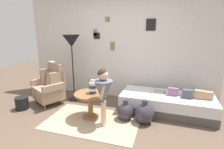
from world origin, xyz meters
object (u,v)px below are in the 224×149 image
(vase_striped, at_px, (93,87))
(magazine_basket, at_px, (22,103))
(daybed, at_px, (166,104))
(person_child, at_px, (103,90))
(armchair, at_px, (51,85))
(floor_lamp, at_px, (71,44))
(demijohn_near, at_px, (125,112))
(book_on_daybed, at_px, (159,92))
(side_table, at_px, (90,100))
(demijohn_far, at_px, (144,113))

(vase_striped, relative_size, magazine_basket, 0.99)
(daybed, distance_m, person_child, 1.49)
(armchair, xyz_separation_m, vase_striped, (1.24, -0.37, 0.20))
(floor_lamp, height_order, demijohn_near, floor_lamp)
(book_on_daybed, distance_m, magazine_basket, 3.06)
(book_on_daybed, height_order, magazine_basket, book_on_daybed)
(side_table, relative_size, demijohn_near, 1.53)
(vase_striped, height_order, demijohn_far, vase_striped)
(demijohn_far, bearing_deg, floor_lamp, 160.91)
(vase_striped, xyz_separation_m, magazine_basket, (-1.67, -0.13, -0.50))
(daybed, xyz_separation_m, side_table, (-1.46, -0.68, 0.18))
(floor_lamp, bearing_deg, magazine_basket, -134.75)
(floor_lamp, relative_size, demijohn_near, 3.90)
(demijohn_near, height_order, demijohn_far, demijohn_far)
(demijohn_near, bearing_deg, daybed, 36.04)
(armchair, height_order, side_table, armchair)
(daybed, bearing_deg, person_child, -141.48)
(armchair, xyz_separation_m, side_table, (1.19, -0.40, -0.06))
(person_child, bearing_deg, demijohn_far, 23.55)
(person_child, relative_size, magazine_basket, 3.87)
(book_on_daybed, bearing_deg, daybed, -35.35)
(armchair, distance_m, vase_striped, 1.31)
(daybed, relative_size, floor_lamp, 1.19)
(armchair, relative_size, person_child, 0.89)
(magazine_basket, bearing_deg, demijohn_near, 5.49)
(side_table, distance_m, person_child, 0.51)
(vase_striped, xyz_separation_m, demijohn_near, (0.64, 0.09, -0.47))
(demijohn_near, bearing_deg, person_child, -136.42)
(side_table, xyz_separation_m, floor_lamp, (-0.78, 0.74, 1.02))
(side_table, distance_m, book_on_daybed, 1.52)
(armchair, distance_m, demijohn_far, 2.29)
(person_child, xyz_separation_m, demijohn_far, (0.71, 0.31, -0.50))
(daybed, height_order, magazine_basket, daybed)
(side_table, height_order, vase_striped, vase_striped)
(person_child, bearing_deg, floor_lamp, 140.08)
(vase_striped, bearing_deg, person_child, -37.11)
(book_on_daybed, xyz_separation_m, magazine_basket, (-2.91, -0.89, -0.28))
(vase_striped, xyz_separation_m, demijohn_far, (1.01, 0.08, -0.44))
(side_table, bearing_deg, book_on_daybed, 31.42)
(daybed, relative_size, demijohn_far, 4.18)
(book_on_daybed, distance_m, demijohn_near, 0.94)
(vase_striped, bearing_deg, book_on_daybed, 31.53)
(vase_striped, distance_m, person_child, 0.38)
(demijohn_near, relative_size, magazine_basket, 1.47)
(armchair, bearing_deg, floor_lamp, 40.23)
(person_child, height_order, magazine_basket, person_child)
(daybed, xyz_separation_m, floor_lamp, (-2.23, 0.07, 1.20))
(demijohn_far, height_order, magazine_basket, demijohn_far)
(floor_lamp, bearing_deg, demijohn_near, -23.09)
(floor_lamp, distance_m, demijohn_far, 2.29)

